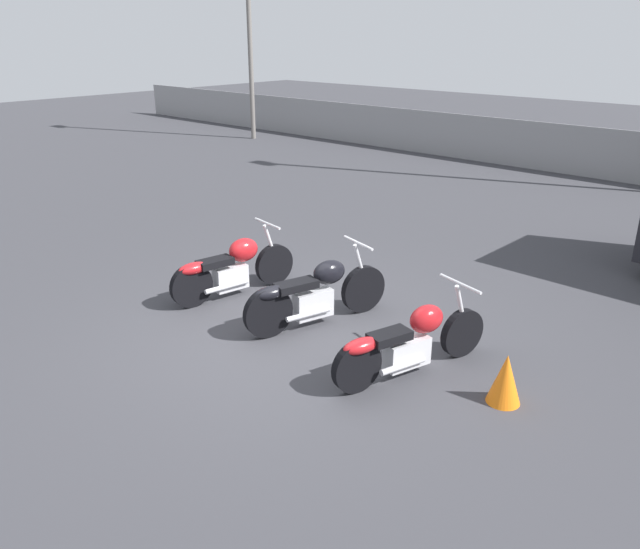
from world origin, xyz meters
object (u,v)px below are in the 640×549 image
(motorcycle_slot_1, at_px, (315,294))
(motorcycle_slot_2, at_px, (409,342))
(traffic_cone_near, at_px, (505,379))
(motorcycle_slot_0, at_px, (232,268))

(motorcycle_slot_1, relative_size, motorcycle_slot_2, 1.00)
(motorcycle_slot_2, xyz_separation_m, traffic_cone_near, (1.06, 0.18, -0.12))
(motorcycle_slot_1, bearing_deg, traffic_cone_near, 15.39)
(motorcycle_slot_0, xyz_separation_m, traffic_cone_near, (4.19, 0.05, -0.15))
(motorcycle_slot_1, bearing_deg, motorcycle_slot_2, 8.30)
(motorcycle_slot_1, height_order, traffic_cone_near, motorcycle_slot_1)
(motorcycle_slot_0, height_order, traffic_cone_near, motorcycle_slot_0)
(motorcycle_slot_1, height_order, motorcycle_slot_2, motorcycle_slot_1)
(traffic_cone_near, bearing_deg, motorcycle_slot_1, 179.05)
(motorcycle_slot_2, relative_size, traffic_cone_near, 3.71)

